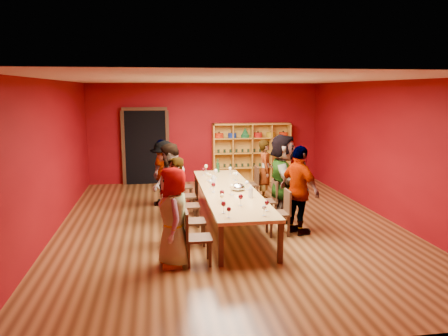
{
  "coord_description": "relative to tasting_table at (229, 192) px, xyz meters",
  "views": [
    {
      "loc": [
        -1.44,
        -8.72,
        2.79
      ],
      "look_at": [
        -0.05,
        0.35,
        1.15
      ],
      "focal_mm": 35.0,
      "sensor_mm": 36.0,
      "label": 1
    }
  ],
  "objects": [
    {
      "name": "chair_person_left_2",
      "position": [
        -0.91,
        0.03,
        -0.2
      ],
      "size": [
        0.42,
        0.42,
        0.89
      ],
      "color": "#321D10",
      "rests_on": "ground"
    },
    {
      "name": "chair_person_left_3",
      "position": [
        -0.91,
        0.88,
        -0.2
      ],
      "size": [
        0.42,
        0.42,
        0.89
      ],
      "color": "#321D10",
      "rests_on": "ground"
    },
    {
      "name": "person_right_1",
      "position": [
        1.25,
        -0.79,
        0.18
      ],
      "size": [
        0.85,
        1.13,
        1.75
      ],
      "primitive_type": "imported",
      "rotation": [
        0.0,
        0.0,
        2.0
      ],
      "color": "#5270AA",
      "rests_on": "ground"
    },
    {
      "name": "room_shell",
      "position": [
        0.0,
        0.0,
        0.8
      ],
      "size": [
        7.1,
        9.1,
        3.04
      ],
      "color": "#4F2D15",
      "rests_on": "ground"
    },
    {
      "name": "chair_person_right_2",
      "position": [
        0.91,
        0.15,
        -0.2
      ],
      "size": [
        0.42,
        0.42,
        0.89
      ],
      "color": "#321D10",
      "rests_on": "ground"
    },
    {
      "name": "person_right_2",
      "position": [
        1.19,
        0.15,
        0.24
      ],
      "size": [
        0.77,
        1.8,
        1.88
      ],
      "primitive_type": "imported",
      "rotation": [
        0.0,
        0.0,
        1.41
      ],
      "color": "#131B35",
      "rests_on": "ground"
    },
    {
      "name": "wine_glass_18",
      "position": [
        -0.29,
        0.89,
        0.18
      ],
      "size": [
        0.07,
        0.07,
        0.18
      ],
      "color": "silver",
      "rests_on": "tasting_table"
    },
    {
      "name": "carafe_a",
      "position": [
        -0.28,
        0.35,
        0.16
      ],
      "size": [
        0.12,
        0.12,
        0.25
      ],
      "color": "silver",
      "rests_on": "tasting_table"
    },
    {
      "name": "shelving_unit",
      "position": [
        1.4,
        4.32,
        0.28
      ],
      "size": [
        2.4,
        0.4,
        1.8
      ],
      "color": "gold",
      "rests_on": "ground"
    },
    {
      "name": "wine_glass_14",
      "position": [
        -0.0,
        -1.28,
        0.21
      ],
      "size": [
        0.09,
        0.09,
        0.22
      ],
      "color": "silver",
      "rests_on": "tasting_table"
    },
    {
      "name": "chair_person_right_1",
      "position": [
        0.91,
        -0.79,
        -0.2
      ],
      "size": [
        0.42,
        0.42,
        0.89
      ],
      "color": "#321D10",
      "rests_on": "ground"
    },
    {
      "name": "wine_bottle",
      "position": [
        0.04,
        1.98,
        0.18
      ],
      "size": [
        0.09,
        0.09,
        0.34
      ],
      "color": "#123319",
      "rests_on": "tasting_table"
    },
    {
      "name": "wine_glass_17",
      "position": [
        -0.34,
        0.98,
        0.19
      ],
      "size": [
        0.08,
        0.08,
        0.19
      ],
      "color": "silver",
      "rests_on": "tasting_table"
    },
    {
      "name": "person_left_4",
      "position": [
        -1.34,
        1.86,
        0.11
      ],
      "size": [
        0.76,
        1.04,
        1.62
      ],
      "primitive_type": "imported",
      "rotation": [
        0.0,
        0.0,
        -1.96
      ],
      "color": "#4F5054",
      "rests_on": "ground"
    },
    {
      "name": "wine_glass_15",
      "position": [
        -0.37,
        -1.7,
        0.2
      ],
      "size": [
        0.08,
        0.08,
        0.21
      ],
      "color": "silver",
      "rests_on": "tasting_table"
    },
    {
      "name": "person_left_3",
      "position": [
        -1.3,
        0.88,
        0.15
      ],
      "size": [
        0.56,
        1.14,
        1.7
      ],
      "primitive_type": "imported",
      "rotation": [
        0.0,
        0.0,
        -1.67
      ],
      "color": "white",
      "rests_on": "ground"
    },
    {
      "name": "doorway",
      "position": [
        -1.8,
        4.43,
        0.42
      ],
      "size": [
        1.4,
        0.17,
        2.3
      ],
      "color": "black",
      "rests_on": "ground"
    },
    {
      "name": "person_left_0",
      "position": [
        -1.22,
        -1.99,
        0.11
      ],
      "size": [
        0.49,
        0.82,
        1.61
      ],
      "primitive_type": "imported",
      "rotation": [
        0.0,
        0.0,
        -1.48
      ],
      "color": "#4D4E53",
      "rests_on": "ground"
    },
    {
      "name": "wine_glass_8",
      "position": [
        -0.37,
        0.13,
        0.2
      ],
      "size": [
        0.08,
        0.08,
        0.2
      ],
      "color": "silver",
      "rests_on": "tasting_table"
    },
    {
      "name": "person_right_4",
      "position": [
        1.24,
        1.88,
        0.08
      ],
      "size": [
        0.52,
        0.64,
        1.56
      ],
      "primitive_type": "imported",
      "rotation": [
        0.0,
        0.0,
        1.38
      ],
      "color": "#CE8A8D",
      "rests_on": "ground"
    },
    {
      "name": "wine_glass_16",
      "position": [
        0.38,
        -1.69,
        0.19
      ],
      "size": [
        0.08,
        0.08,
        0.19
      ],
      "color": "silver",
      "rests_on": "tasting_table"
    },
    {
      "name": "spittoon_bowl",
      "position": [
        0.17,
        -0.08,
        0.12
      ],
      "size": [
        0.29,
        0.29,
        0.16
      ],
      "primitive_type": "ellipsoid",
      "color": "#B7BABE",
      "rests_on": "tasting_table"
    },
    {
      "name": "wine_glass_1",
      "position": [
        -0.02,
        -0.46,
        0.21
      ],
      "size": [
        0.09,
        0.09,
        0.22
      ],
      "color": "silver",
      "rests_on": "tasting_table"
    },
    {
      "name": "wine_glass_0",
      "position": [
        -0.37,
        1.63,
        0.19
      ],
      "size": [
        0.08,
        0.08,
        0.19
      ],
      "color": "silver",
      "rests_on": "tasting_table"
    },
    {
      "name": "chair_person_left_0",
      "position": [
        -0.91,
        -1.99,
        -0.2
      ],
      "size": [
        0.42,
        0.42,
        0.89
      ],
      "color": "#321D10",
      "rests_on": "ground"
    },
    {
      "name": "chair_person_left_1",
      "position": [
        -0.91,
        -1.07,
        -0.2
      ],
      "size": [
        0.42,
        0.42,
        0.89
      ],
      "color": "#321D10",
      "rests_on": "ground"
    },
    {
      "name": "wine_glass_7",
      "position": [
        -0.26,
        1.98,
        0.2
      ],
      "size": [
        0.08,
        0.08,
        0.21
      ],
      "color": "silver",
      "rests_on": "tasting_table"
    },
    {
      "name": "wine_glass_10",
      "position": [
        -0.31,
        -1.09,
        0.19
      ],
      "size": [
        0.08,
        0.08,
        0.19
      ],
      "color": "silver",
      "rests_on": "tasting_table"
    },
    {
      "name": "chair_person_left_4",
      "position": [
        -0.91,
        1.86,
        -0.2
      ],
      "size": [
        0.42,
        0.42,
        0.89
      ],
      "color": "#321D10",
      "rests_on": "ground"
    },
    {
      "name": "carafe_b",
      "position": [
        0.3,
        -0.73,
        0.15
      ],
      "size": [
        0.12,
        0.12,
        0.23
      ],
      "color": "silver",
      "rests_on": "tasting_table"
    },
    {
      "name": "person_left_2",
      "position": [
        -1.22,
        0.03,
        0.17
      ],
      "size": [
        0.63,
        0.92,
        1.74
      ],
      "primitive_type": "imported",
      "rotation": [
        0.0,
        0.0,
        -1.36
      ],
      "color": "#5171A7",
      "rests_on": "ground"
    },
    {
      "name": "wine_glass_9",
      "position": [
        -0.35,
        -0.18,
        0.2
      ],
      "size": [
        0.08,
        0.08,
        0.21
      ],
      "color": "silver",
      "rests_on": "tasting_table"
    },
    {
      "name": "wine_glass_2",
      "position": [
        0.31,
        1.69,
        0.19
      ],
      "size": [
        0.07,
        0.07,
        0.18
      ],
      "color": "silver",
      "rests_on": "tasting_table"
    },
    {
      "name": "wine_glass_6",
      "position": [
        0.28,
        0.96,
        0.19
      ],
      "size": [
        0.07,
        0.07,
        0.19
      ],
      "color": "silver",
      "rests_on": "tasting_table"
    },
    {
      "name": "wine_glass_12",
      "position": [
        0.37,
        -0.03,
        0.19
      ],
      "size": [
        0.08,
        0.08,
        0.19
      ],
      "color": "silver",
      "rests_on": "tasting_table"
    },
    {
      "name": "tasting_table",
      "position": [
        0.0,
        0.0,
        0.0
      ],
      "size": [
        1.1,
        4.5,
        0.75
      ],
      "color": "tan",
      "rests_on": "ground"
    },
    {
      "name": "wine_glass_13",
      "position": [
        -0.11,
        1.27,
        0.21
      ],
      "size": [
        0.09,
        0.09,
        0.22
      ],
      "color": "silver",
      "rests_on": "tasting_table"
    },
    {
      "name": "wine_glass_11",
      "position": [
        -0.28,
        -0.89,
        0.21
      ],
      "size": [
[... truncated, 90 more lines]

